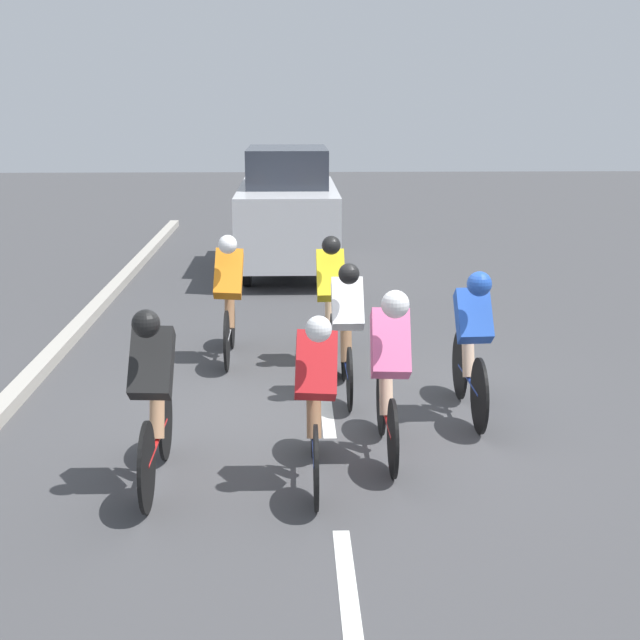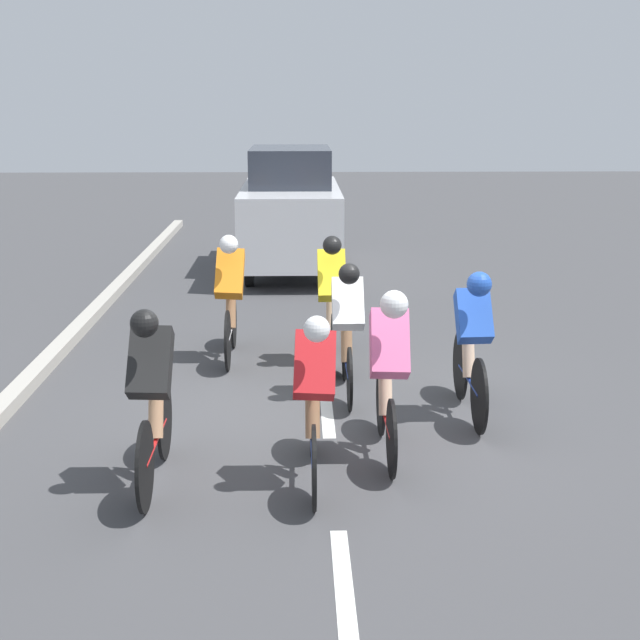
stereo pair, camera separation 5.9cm
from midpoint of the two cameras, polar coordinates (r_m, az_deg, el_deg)
name	(u,v)px [view 2 (the right image)]	position (r m, az deg, el deg)	size (l,w,h in m)	color
ground_plane	(327,416)	(8.81, 0.67, -6.15)	(60.00, 60.00, 0.00)	#424244
lane_stripe_near	(343,582)	(5.99, 1.80, -16.40)	(0.12, 1.40, 0.01)	white
lane_stripe_mid	(327,412)	(8.90, 0.65, -5.93)	(0.12, 1.40, 0.01)	white
lane_stripe_far	(319,331)	(11.95, 0.09, -0.70)	(0.12, 1.40, 0.01)	white
curb	(2,409)	(9.33, -19.50, -5.37)	(0.20, 26.96, 0.14)	#A8A399
cyclist_white	(348,325)	(9.17, 1.96, -0.35)	(0.32, 1.65, 1.46)	black
cyclist_yellow	(332,297)	(10.33, 0.91, 1.51)	(0.33, 1.70, 1.55)	black
cyclist_black	(152,393)	(7.14, -10.47, -4.61)	(0.33, 1.72, 1.52)	black
cyclist_orange	(230,294)	(10.51, -5.61, 1.64)	(0.35, 1.67, 1.54)	black
cyclist_red	(314,395)	(7.07, -0.15, -4.79)	(0.35, 1.70, 1.46)	black
cyclist_blue	(472,340)	(8.67, 9.91, -1.28)	(0.33, 1.70, 1.50)	black
cyclist_pink	(389,368)	(7.59, 4.63, -3.06)	(0.34, 1.63, 1.54)	black
support_car	(291,211)	(16.00, -1.78, 7.01)	(1.70, 4.13, 2.19)	black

